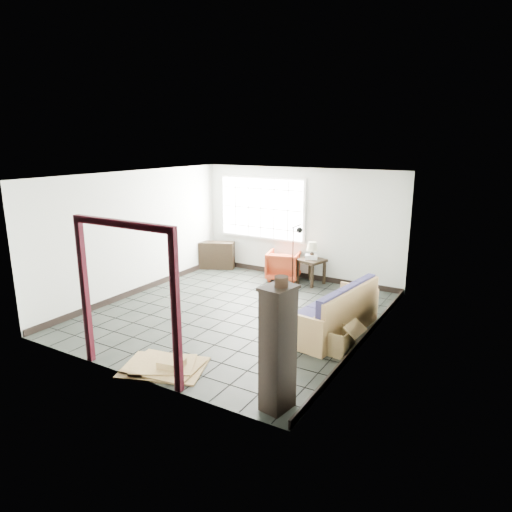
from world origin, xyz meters
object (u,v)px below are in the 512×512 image
Objects in this scene: futon_sofa at (336,316)px; armchair at (284,264)px; tall_shelf at (278,348)px; side_table at (311,264)px.

armchair is at bearing 141.25° from futon_sofa.
tall_shelf reaches higher than futon_sofa.
armchair is 1.13× the size of side_table.
armchair is (-2.19, 2.31, 0.06)m from futon_sofa.
futon_sofa is 2.54m from tall_shelf.
side_table is at bearing 165.54° from armchair.
armchair is at bearing 125.63° from tall_shelf.
side_table is at bearing 118.55° from tall_shelf.
tall_shelf is (0.19, -2.49, 0.48)m from futon_sofa.
tall_shelf is at bearing -77.85° from futon_sofa.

